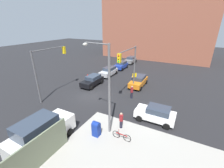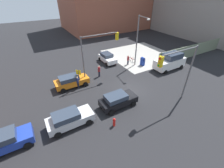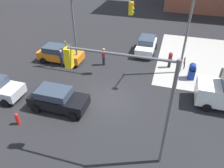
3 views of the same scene
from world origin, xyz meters
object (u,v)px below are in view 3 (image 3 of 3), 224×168
Objects in this scene: bicycle_leaning_on_fence at (184,63)px; street_lamp_corner at (188,24)px; fire_hydrant at (17,119)px; mailbox_blue at (192,71)px; traffic_signal_nw_corner at (96,20)px; hatchback_orange at (60,54)px; pedestrian_crossing at (104,56)px; pedestrian_waiting at (170,59)px; sedan_white at (146,45)px; hatchback_black at (58,99)px; traffic_signal_se_corner at (128,89)px; pedestrian_walking_north at (61,58)px.

street_lamp_corner is at bearing -104.25° from bicycle_leaning_on_fence.
mailbox_blue is at bearing 39.40° from fire_hydrant.
traffic_signal_nw_corner is 7.63m from street_lamp_corner.
traffic_signal_nw_corner is 5.51m from hatchback_orange.
street_lamp_corner is (7.57, 0.93, 0.07)m from traffic_signal_nw_corner.
pedestrian_crossing is 6.34m from pedestrian_waiting.
pedestrian_waiting is (-0.95, 1.07, -3.84)m from street_lamp_corner.
hatchback_black is at bearing -113.05° from sedan_white.
sedan_white is 4.53m from bicycle_leaning_on_fence.
fire_hydrant is 0.54× the size of bicycle_leaning_on_fence.
traffic_signal_nw_corner is 1.00× the size of traffic_signal_se_corner.
pedestrian_waiting reaches higher than sedan_white.
mailbox_blue is (8.62, 0.50, -3.87)m from traffic_signal_nw_corner.
hatchback_black is at bearing -133.90° from bicycle_leaning_on_fence.
fire_hydrant is 15.56m from bicycle_leaning_on_fence.
fire_hydrant is at bearing -141.26° from pedestrian_walking_north.
street_lamp_corner is 4.10m from pedestrian_waiting.
pedestrian_walking_north is (-3.38, -0.70, -3.73)m from traffic_signal_nw_corner.
traffic_signal_se_corner is 1.47× the size of hatchback_orange.
pedestrian_crossing is 1.01× the size of bicycle_leaning_on_fence.
hatchback_black is 2.44× the size of pedestrian_walking_north.
traffic_signal_nw_corner is 6.91× the size of fire_hydrant.
sedan_white reaches higher than fire_hydrant.
pedestrian_walking_north is (-0.80, 8.00, 0.41)m from fire_hydrant.
fire_hydrant is at bearing -80.84° from hatchback_orange.
pedestrian_waiting reaches higher than fire_hydrant.
traffic_signal_nw_corner is at bearing -172.97° from street_lamp_corner.
traffic_signal_nw_corner is 3.90× the size of pedestrian_waiting.
pedestrian_crossing is (-3.53, -3.94, 0.09)m from sedan_white.
street_lamp_corner is 12.23m from hatchback_orange.
traffic_signal_se_corner is 3.77× the size of pedestrian_walking_north.
pedestrian_crossing reaches higher than bicycle_leaning_on_fence.
street_lamp_corner reaches higher than mailbox_blue.
pedestrian_walking_north is at bearing 114.70° from hatchback_black.
traffic_signal_nw_corner reaches higher than fire_hydrant.
traffic_signal_nw_corner reaches higher than pedestrian_walking_north.
hatchback_black is (-5.66, 2.58, -3.78)m from traffic_signal_se_corner.
mailbox_blue is 1.52× the size of fire_hydrant.
traffic_signal_nw_corner is at bearing -2.05° from hatchback_orange.
street_lamp_corner is at bearing -48.48° from pedestrian_walking_north.
sedan_white is at bearing 29.45° from hatchback_orange.
traffic_signal_se_corner is 10.29m from street_lamp_corner.
hatchback_black is (-8.32, -7.35, -3.86)m from street_lamp_corner.
pedestrian_waiting is 0.95× the size of bicycle_leaning_on_fence.
sedan_white is at bearing -20.92° from pedestrian_walking_north.
pedestrian_walking_north is at bearing -171.52° from street_lamp_corner.
traffic_signal_se_corner reaches higher than pedestrian_walking_north.
traffic_signal_nw_corner is at bearing 83.33° from hatchback_black.
street_lamp_corner is 4.81× the size of pedestrian_waiting.
pedestrian_walking_north reaches higher than hatchback_black.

